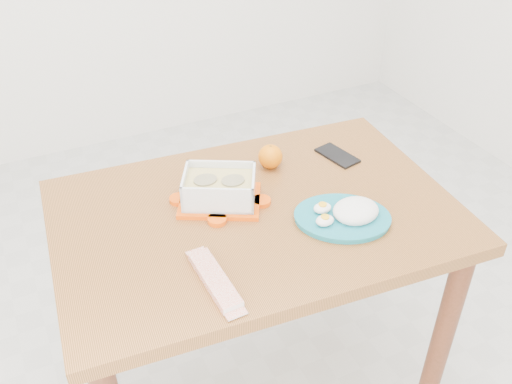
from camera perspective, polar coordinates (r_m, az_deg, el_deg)
name	(u,v)px	position (r m, az deg, el deg)	size (l,w,h in m)	color
ground	(262,357)	(2.13, 0.64, -16.16)	(3.50, 3.50, 0.00)	#B7B7B2
dining_table	(256,244)	(1.59, 0.00, -5.18)	(1.10, 0.78, 0.75)	#9F5C2D
food_container	(219,189)	(1.52, -3.67, 0.33)	(0.26, 0.24, 0.09)	#F24E07
orange_fruit	(270,156)	(1.67, 1.44, 3.57)	(0.07, 0.07, 0.07)	orange
rice_plate	(347,214)	(1.48, 9.06, -2.14)	(0.33, 0.33, 0.07)	#177282
candy_bar	(215,280)	(1.31, -4.15, -8.74)	(0.20, 0.05, 0.02)	red
smartphone	(337,156)	(1.75, 8.13, 3.63)	(0.07, 0.13, 0.01)	black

